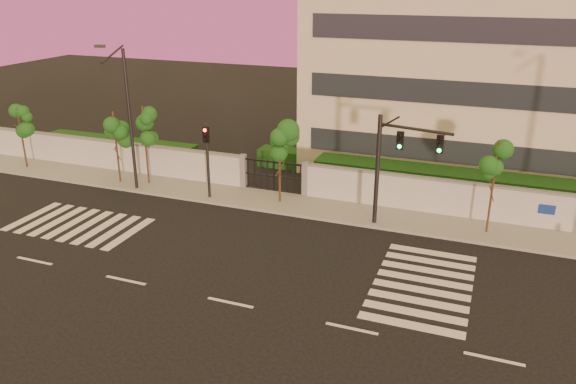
# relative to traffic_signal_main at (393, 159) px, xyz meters

# --- Properties ---
(ground) EXTENTS (120.00, 120.00, 0.00)m
(ground) POSITION_rel_traffic_signal_main_xyz_m (-4.45, -9.53, -3.73)
(ground) COLOR black
(ground) RESTS_ON ground
(sidewalk) EXTENTS (60.00, 3.00, 0.15)m
(sidewalk) POSITION_rel_traffic_signal_main_xyz_m (-4.45, 0.97, -3.66)
(sidewalk) COLOR gray
(sidewalk) RESTS_ON ground
(perimeter_wall) EXTENTS (60.00, 0.36, 2.20)m
(perimeter_wall) POSITION_rel_traffic_signal_main_xyz_m (-4.34, 2.47, -2.66)
(perimeter_wall) COLOR #AFB2B7
(perimeter_wall) RESTS_ON ground
(hedge_row) EXTENTS (41.00, 4.25, 1.80)m
(hedge_row) POSITION_rel_traffic_signal_main_xyz_m (-3.28, 5.21, -2.91)
(hedge_row) COLOR #123710
(hedge_row) RESTS_ON ground
(institutional_building) EXTENTS (24.40, 12.40, 12.25)m
(institutional_building) POSITION_rel_traffic_signal_main_xyz_m (4.55, 12.46, 2.43)
(institutional_building) COLOR beige
(institutional_building) RESTS_ON ground
(road_markings) EXTENTS (57.00, 7.62, 0.02)m
(road_markings) POSITION_rel_traffic_signal_main_xyz_m (-6.03, -5.77, -3.72)
(road_markings) COLOR silver
(road_markings) RESTS_ON ground
(street_tree_a) EXTENTS (1.49, 1.18, 4.21)m
(street_tree_a) POSITION_rel_traffic_signal_main_xyz_m (-24.83, 0.74, -0.63)
(street_tree_a) COLOR #382314
(street_tree_a) RESTS_ON ground
(street_tree_b) EXTENTS (1.48, 1.18, 4.64)m
(street_tree_b) POSITION_rel_traffic_signal_main_xyz_m (-17.09, 0.55, -0.32)
(street_tree_b) COLOR #382314
(street_tree_b) RESTS_ON ground
(street_tree_c) EXTENTS (1.41, 1.12, 5.02)m
(street_tree_c) POSITION_rel_traffic_signal_main_xyz_m (-15.26, 0.98, -0.04)
(street_tree_c) COLOR #382314
(street_tree_c) RESTS_ON ground
(street_tree_d) EXTENTS (1.63, 1.30, 4.71)m
(street_tree_d) POSITION_rel_traffic_signal_main_xyz_m (-6.45, 1.01, -0.27)
(street_tree_d) COLOR #382314
(street_tree_d) RESTS_ON ground
(street_tree_e) EXTENTS (1.37, 1.09, 4.94)m
(street_tree_e) POSITION_rel_traffic_signal_main_xyz_m (4.85, 0.89, -0.10)
(street_tree_e) COLOR #382314
(street_tree_e) RESTS_ON ground
(traffic_signal_main) EXTENTS (3.71, 0.93, 5.90)m
(traffic_signal_main) POSITION_rel_traffic_signal_main_xyz_m (0.00, 0.00, 0.00)
(traffic_signal_main) COLOR black
(traffic_signal_main) RESTS_ON ground
(traffic_signal_secondary) EXTENTS (0.35, 0.34, 4.52)m
(traffic_signal_secondary) POSITION_rel_traffic_signal_main_xyz_m (-10.59, 0.16, -0.86)
(traffic_signal_secondary) COLOR black
(traffic_signal_secondary) RESTS_ON ground
(streetlight_west) EXTENTS (0.53, 2.14, 8.88)m
(streetlight_west) POSITION_rel_traffic_signal_main_xyz_m (-15.47, -0.24, 1.07)
(streetlight_west) COLOR black
(streetlight_west) RESTS_ON ground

